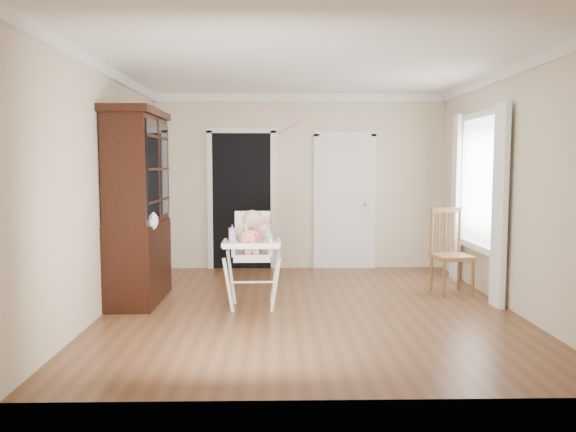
{
  "coord_description": "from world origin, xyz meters",
  "views": [
    {
      "loc": [
        -0.36,
        -6.21,
        1.61
      ],
      "look_at": [
        -0.23,
        -0.06,
        1.05
      ],
      "focal_mm": 35.0,
      "sensor_mm": 36.0,
      "label": 1
    }
  ],
  "objects_px": {
    "china_cabinet": "(138,206)",
    "dining_chair": "(451,254)",
    "cake": "(250,237)",
    "high_chair": "(252,248)",
    "sippy_cup": "(232,234)"
  },
  "relations": [
    {
      "from": "high_chair",
      "to": "cake",
      "type": "xyz_separation_m",
      "value": [
        -0.01,
        -0.25,
        0.15
      ]
    },
    {
      "from": "high_chair",
      "to": "sippy_cup",
      "type": "relative_size",
      "value": 5.58
    },
    {
      "from": "dining_chair",
      "to": "china_cabinet",
      "type": "bearing_deg",
      "value": 176.39
    },
    {
      "from": "cake",
      "to": "sippy_cup",
      "type": "distance_m",
      "value": 0.22
    },
    {
      "from": "high_chair",
      "to": "sippy_cup",
      "type": "height_order",
      "value": "high_chair"
    },
    {
      "from": "cake",
      "to": "high_chair",
      "type": "bearing_deg",
      "value": 86.52
    },
    {
      "from": "high_chair",
      "to": "cake",
      "type": "distance_m",
      "value": 0.29
    },
    {
      "from": "china_cabinet",
      "to": "dining_chair",
      "type": "relative_size",
      "value": 2.1
    },
    {
      "from": "china_cabinet",
      "to": "dining_chair",
      "type": "distance_m",
      "value": 3.87
    },
    {
      "from": "high_chair",
      "to": "china_cabinet",
      "type": "height_order",
      "value": "china_cabinet"
    },
    {
      "from": "cake",
      "to": "sippy_cup",
      "type": "bearing_deg",
      "value": 152.91
    },
    {
      "from": "cake",
      "to": "sippy_cup",
      "type": "relative_size",
      "value": 1.41
    },
    {
      "from": "cake",
      "to": "dining_chair",
      "type": "relative_size",
      "value": 0.26
    },
    {
      "from": "sippy_cup",
      "to": "china_cabinet",
      "type": "distance_m",
      "value": 1.27
    },
    {
      "from": "cake",
      "to": "china_cabinet",
      "type": "height_order",
      "value": "china_cabinet"
    }
  ]
}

